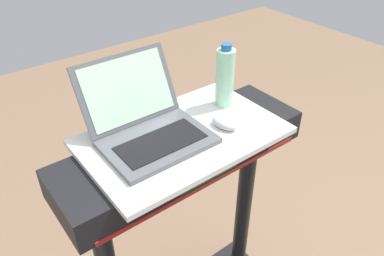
% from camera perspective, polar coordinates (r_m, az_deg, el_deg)
% --- Properties ---
extents(desk_board, '(0.66, 0.42, 0.02)m').
position_cam_1_polar(desk_board, '(1.27, -1.37, -1.21)').
color(desk_board, white).
rests_on(desk_board, treadmill_base).
extents(laptop, '(0.34, 0.35, 0.23)m').
position_cam_1_polar(laptop, '(1.24, -6.65, 0.57)').
color(laptop, '#515459').
rests_on(laptop, desk_board).
extents(computer_mouse, '(0.08, 0.11, 0.03)m').
position_cam_1_polar(computer_mouse, '(1.29, 4.91, 0.77)').
color(computer_mouse, '#B2B2B7').
rests_on(computer_mouse, desk_board).
extents(water_bottle, '(0.07, 0.07, 0.24)m').
position_cam_1_polar(water_bottle, '(1.38, 4.96, 7.58)').
color(water_bottle, '#9EDBB2').
rests_on(water_bottle, desk_board).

